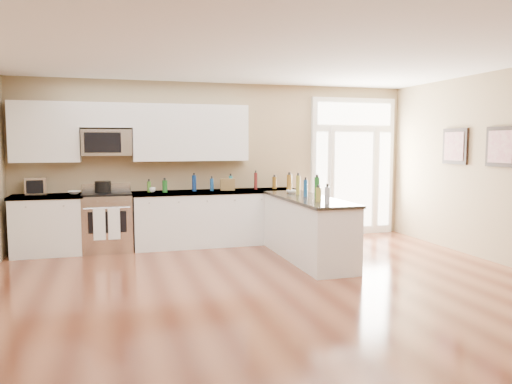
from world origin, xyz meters
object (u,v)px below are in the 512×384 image
kitchen_range (108,222)px  stockpot (103,186)px  peninsula_cabinet (307,231)px  toaster_oven (36,186)px

kitchen_range → stockpot: (-0.06, 0.11, 0.57)m
peninsula_cabinet → stockpot: stockpot is taller
peninsula_cabinet → stockpot: size_ratio=9.01×
peninsula_cabinet → toaster_oven: size_ratio=7.33×
peninsula_cabinet → kitchen_range: 3.24m
stockpot → peninsula_cabinet: bearing=-27.7°
peninsula_cabinet → kitchen_range: size_ratio=2.15×
kitchen_range → stockpot: 0.58m
peninsula_cabinet → stockpot: (-2.96, 1.55, 0.61)m
peninsula_cabinet → toaster_oven: 4.32m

